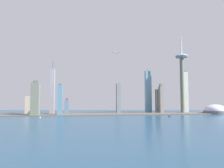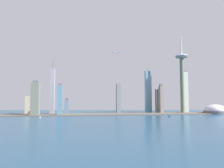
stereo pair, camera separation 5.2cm
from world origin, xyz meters
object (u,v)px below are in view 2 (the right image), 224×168
at_px(skyscraper_0, 60,100).
at_px(skyscraper_8, 67,107).
at_px(skyscraper_1, 35,99).
at_px(skyscraper_3, 161,99).
at_px(observation_tower, 182,70).
at_px(skyscraper_4, 28,105).
at_px(airplane, 116,53).
at_px(skyscraper_2, 52,91).
at_px(stadium_dome, 215,111).
at_px(skyscraper_6, 184,92).
at_px(skyscraper_10, 158,101).
at_px(boat_2, 40,117).
at_px(skyscraper_9, 118,98).
at_px(skyscraper_7, 148,92).
at_px(boat_0, 170,116).

xyz_separation_m(skyscraper_0, skyscraper_8, (18.21, 57.67, -23.87)).
height_order(skyscraper_1, skyscraper_3, skyscraper_3).
bearing_deg(skyscraper_3, observation_tower, -7.50).
relative_size(skyscraper_4, airplane, 1.99).
height_order(skyscraper_2, skyscraper_8, skyscraper_2).
distance_m(stadium_dome, skyscraper_6, 133.49).
distance_m(skyscraper_8, skyscraper_10, 340.39).
height_order(stadium_dome, skyscraper_1, skyscraper_1).
height_order(skyscraper_4, skyscraper_8, skyscraper_4).
xyz_separation_m(skyscraper_2, skyscraper_8, (48.39, 9.63, -52.38)).
bearing_deg(stadium_dome, boat_2, -170.96).
relative_size(skyscraper_4, skyscraper_9, 0.55).
height_order(skyscraper_6, skyscraper_7, skyscraper_7).
xyz_separation_m(skyscraper_2, skyscraper_7, (355.97, 55.73, 3.68)).
relative_size(skyscraper_2, skyscraper_8, 3.36).
xyz_separation_m(skyscraper_1, skyscraper_10, (428.13, 100.40, -6.86)).
height_order(skyscraper_8, boat_2, skyscraper_8).
height_order(skyscraper_2, skyscraper_4, skyscraper_2).
height_order(skyscraper_0, boat_2, skyscraper_0).
height_order(observation_tower, airplane, observation_tower).
bearing_deg(skyscraper_3, skyscraper_6, 20.11).
distance_m(stadium_dome, skyscraper_10, 199.48).
height_order(observation_tower, skyscraper_2, observation_tower).
xyz_separation_m(skyscraper_2, skyscraper_3, (384.34, -3.73, -26.40)).
distance_m(skyscraper_4, boat_0, 463.88).
distance_m(observation_tower, skyscraper_0, 447.14).
distance_m(skyscraper_1, boat_0, 401.88).
relative_size(skyscraper_1, skyscraper_9, 0.98).
relative_size(skyscraper_7, skyscraper_9, 1.58).
height_order(observation_tower, boat_0, observation_tower).
xyz_separation_m(skyscraper_1, skyscraper_2, (40.77, 66.98, 25.65)).
distance_m(skyscraper_3, boat_0, 168.49).
height_order(skyscraper_3, skyscraper_9, skyscraper_9).
relative_size(stadium_dome, skyscraper_2, 0.44).
relative_size(skyscraper_0, boat_2, 11.95).
height_order(stadium_dome, skyscraper_9, skyscraper_9).
relative_size(skyscraper_2, skyscraper_10, 2.03).
xyz_separation_m(skyscraper_8, skyscraper_9, (186.06, 29.75, 30.10)).
relative_size(skyscraper_8, boat_2, 6.43).
distance_m(skyscraper_3, skyscraper_10, 37.77).
bearing_deg(skyscraper_0, skyscraper_3, 7.13).
height_order(observation_tower, skyscraper_3, observation_tower).
relative_size(stadium_dome, skyscraper_0, 0.80).
relative_size(skyscraper_2, skyscraper_6, 1.11).
height_order(observation_tower, skyscraper_7, observation_tower).
height_order(skyscraper_0, skyscraper_10, skyscraper_0).
bearing_deg(skyscraper_1, skyscraper_4, 115.19).
height_order(skyscraper_1, skyscraper_2, skyscraper_2).
relative_size(skyscraper_1, skyscraper_4, 1.76).
distance_m(skyscraper_0, skyscraper_9, 222.28).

